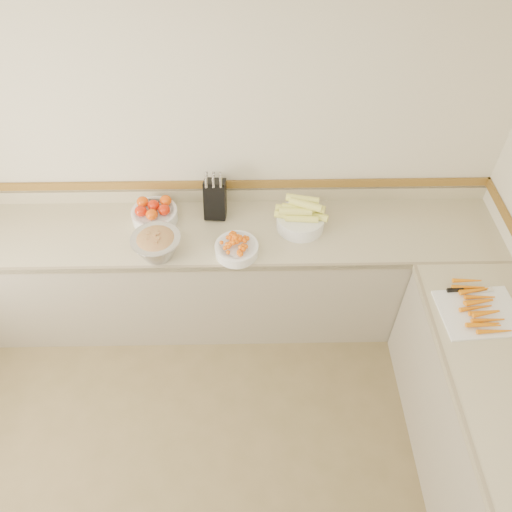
{
  "coord_description": "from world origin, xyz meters",
  "views": [
    {
      "loc": [
        0.31,
        -0.74,
        3.26
      ],
      "look_at": [
        0.35,
        1.35,
        1.0
      ],
      "focal_mm": 35.0,
      "sensor_mm": 36.0,
      "label": 1
    }
  ],
  "objects_px": {
    "dishwasher": "(502,468)",
    "knife_block": "(215,198)",
    "cherry_tomato_bowl": "(237,248)",
    "rhubarb_bowl": "(157,244)",
    "tomato_bowl": "(154,213)",
    "cutting_board": "(479,309)",
    "corn_bowl": "(301,217)"
  },
  "relations": [
    {
      "from": "dishwasher",
      "to": "corn_bowl",
      "type": "distance_m",
      "value": 1.88
    },
    {
      "from": "knife_block",
      "to": "tomato_bowl",
      "type": "relative_size",
      "value": 1.13
    },
    {
      "from": "cherry_tomato_bowl",
      "to": "knife_block",
      "type": "bearing_deg",
      "value": 111.26
    },
    {
      "from": "knife_block",
      "to": "dishwasher",
      "type": "bearing_deg",
      "value": -44.72
    },
    {
      "from": "rhubarb_bowl",
      "to": "cutting_board",
      "type": "relative_size",
      "value": 0.66
    },
    {
      "from": "corn_bowl",
      "to": "cutting_board",
      "type": "xyz_separation_m",
      "value": [
        0.99,
        -0.73,
        -0.07
      ]
    },
    {
      "from": "rhubarb_bowl",
      "to": "cutting_board",
      "type": "height_order",
      "value": "rhubarb_bowl"
    },
    {
      "from": "cherry_tomato_bowl",
      "to": "rhubarb_bowl",
      "type": "bearing_deg",
      "value": 179.94
    },
    {
      "from": "dishwasher",
      "to": "knife_block",
      "type": "distance_m",
      "value": 2.35
    },
    {
      "from": "dishwasher",
      "to": "tomato_bowl",
      "type": "relative_size",
      "value": 2.68
    },
    {
      "from": "tomato_bowl",
      "to": "cherry_tomato_bowl",
      "type": "xyz_separation_m",
      "value": [
        0.56,
        -0.33,
        -0.01
      ]
    },
    {
      "from": "cherry_tomato_bowl",
      "to": "corn_bowl",
      "type": "height_order",
      "value": "corn_bowl"
    },
    {
      "from": "cherry_tomato_bowl",
      "to": "cutting_board",
      "type": "bearing_deg",
      "value": -19.09
    },
    {
      "from": "knife_block",
      "to": "cherry_tomato_bowl",
      "type": "relative_size",
      "value": 1.26
    },
    {
      "from": "dishwasher",
      "to": "cutting_board",
      "type": "height_order",
      "value": "cutting_board"
    },
    {
      "from": "tomato_bowl",
      "to": "corn_bowl",
      "type": "bearing_deg",
      "value": -4.87
    },
    {
      "from": "cherry_tomato_bowl",
      "to": "cutting_board",
      "type": "distance_m",
      "value": 1.5
    },
    {
      "from": "knife_block",
      "to": "rhubarb_bowl",
      "type": "height_order",
      "value": "knife_block"
    },
    {
      "from": "dishwasher",
      "to": "rhubarb_bowl",
      "type": "height_order",
      "value": "rhubarb_bowl"
    },
    {
      "from": "tomato_bowl",
      "to": "cutting_board",
      "type": "bearing_deg",
      "value": -22.45
    },
    {
      "from": "tomato_bowl",
      "to": "rhubarb_bowl",
      "type": "xyz_separation_m",
      "value": [
        0.06,
        -0.33,
        0.03
      ]
    },
    {
      "from": "dishwasher",
      "to": "knife_block",
      "type": "xyz_separation_m",
      "value": [
        -1.61,
        1.6,
        0.61
      ]
    },
    {
      "from": "cherry_tomato_bowl",
      "to": "rhubarb_bowl",
      "type": "distance_m",
      "value": 0.51
    },
    {
      "from": "cherry_tomato_bowl",
      "to": "dishwasher",
      "type": "bearing_deg",
      "value": -39.74
    },
    {
      "from": "dishwasher",
      "to": "cherry_tomato_bowl",
      "type": "xyz_separation_m",
      "value": [
        -1.47,
        1.22,
        0.52
      ]
    },
    {
      "from": "knife_block",
      "to": "rhubarb_bowl",
      "type": "relative_size",
      "value": 1.12
    },
    {
      "from": "knife_block",
      "to": "cutting_board",
      "type": "bearing_deg",
      "value": -29.08
    },
    {
      "from": "knife_block",
      "to": "cherry_tomato_bowl",
      "type": "height_order",
      "value": "knife_block"
    },
    {
      "from": "cherry_tomato_bowl",
      "to": "corn_bowl",
      "type": "distance_m",
      "value": 0.49
    },
    {
      "from": "corn_bowl",
      "to": "tomato_bowl",
      "type": "bearing_deg",
      "value": 175.13
    },
    {
      "from": "cherry_tomato_bowl",
      "to": "cutting_board",
      "type": "xyz_separation_m",
      "value": [
        1.41,
        -0.49,
        -0.03
      ]
    },
    {
      "from": "corn_bowl",
      "to": "rhubarb_bowl",
      "type": "height_order",
      "value": "corn_bowl"
    }
  ]
}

